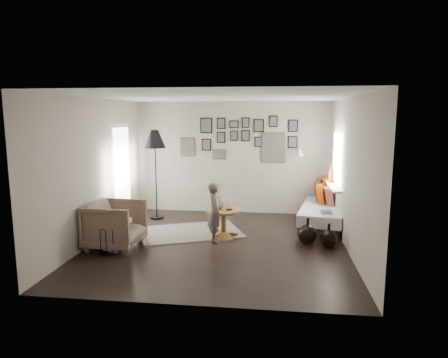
# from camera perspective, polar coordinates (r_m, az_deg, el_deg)

# --- Properties ---
(ground) EXTENTS (4.80, 4.80, 0.00)m
(ground) POSITION_cam_1_polar(r_m,az_deg,el_deg) (7.30, -0.88, -9.17)
(ground) COLOR black
(ground) RESTS_ON ground
(wall_back) EXTENTS (4.50, 0.00, 4.50)m
(wall_back) POSITION_cam_1_polar(r_m,az_deg,el_deg) (9.37, 1.12, 3.05)
(wall_back) COLOR #9E958A
(wall_back) RESTS_ON ground
(wall_front) EXTENTS (4.50, 0.00, 4.50)m
(wall_front) POSITION_cam_1_polar(r_m,az_deg,el_deg) (4.68, -4.98, -3.17)
(wall_front) COLOR #9E958A
(wall_front) RESTS_ON ground
(wall_left) EXTENTS (0.00, 4.80, 4.80)m
(wall_left) POSITION_cam_1_polar(r_m,az_deg,el_deg) (7.65, -17.86, 1.23)
(wall_left) COLOR #9E958A
(wall_left) RESTS_ON ground
(wall_right) EXTENTS (0.00, 4.80, 4.80)m
(wall_right) POSITION_cam_1_polar(r_m,az_deg,el_deg) (7.06, 17.50, 0.62)
(wall_right) COLOR #9E958A
(wall_right) RESTS_ON ground
(ceiling) EXTENTS (4.80, 4.80, 0.00)m
(ceiling) POSITION_cam_1_polar(r_m,az_deg,el_deg) (6.94, -0.94, 11.66)
(ceiling) COLOR white
(ceiling) RESTS_ON wall_back
(door_left) EXTENTS (0.00, 2.14, 2.14)m
(door_left) POSITION_cam_1_polar(r_m,az_deg,el_deg) (8.77, -14.41, 0.69)
(door_left) COLOR white
(door_left) RESTS_ON wall_left
(window_right) EXTENTS (0.15, 1.32, 1.30)m
(window_right) POSITION_cam_1_polar(r_m,az_deg,el_deg) (8.41, 15.25, -0.51)
(window_right) COLOR white
(window_right) RESTS_ON wall_right
(gallery_wall) EXTENTS (2.74, 0.03, 1.08)m
(gallery_wall) POSITION_cam_1_polar(r_m,az_deg,el_deg) (9.29, 2.89, 5.73)
(gallery_wall) COLOR brown
(gallery_wall) RESTS_ON wall_back
(wall_sconce) EXTENTS (0.18, 0.36, 0.16)m
(wall_sconce) POSITION_cam_1_polar(r_m,az_deg,el_deg) (9.06, 10.77, 3.71)
(wall_sconce) COLOR white
(wall_sconce) RESTS_ON wall_back
(rug) EXTENTS (2.18, 1.89, 0.01)m
(rug) POSITION_cam_1_polar(r_m,az_deg,el_deg) (8.00, -4.45, -7.52)
(rug) COLOR #BAADA3
(rug) RESTS_ON ground
(pedestal_table) EXTENTS (0.67, 0.67, 0.53)m
(pedestal_table) POSITION_cam_1_polar(r_m,az_deg,el_deg) (7.62, -0.09, -6.47)
(pedestal_table) COLOR brown
(pedestal_table) RESTS_ON ground
(vase) EXTENTS (0.19, 0.19, 0.48)m
(vase) POSITION_cam_1_polar(r_m,az_deg,el_deg) (7.55, -0.68, -3.25)
(vase) COLOR black
(vase) RESTS_ON pedestal_table
(candles) EXTENTS (0.12, 0.12, 0.25)m
(candles) POSITION_cam_1_polar(r_m,az_deg,el_deg) (7.51, 0.74, -3.52)
(candles) COLOR black
(candles) RESTS_ON pedestal_table
(daybed) EXTENTS (1.17, 2.03, 0.94)m
(daybed) POSITION_cam_1_polar(r_m,az_deg,el_deg) (8.62, 13.83, -4.54)
(daybed) COLOR black
(daybed) RESTS_ON ground
(magazine_on_daybed) EXTENTS (0.22, 0.29, 0.02)m
(magazine_on_daybed) POSITION_cam_1_polar(r_m,az_deg,el_deg) (7.97, 14.39, -4.61)
(magazine_on_daybed) COLOR black
(magazine_on_daybed) RESTS_ON daybed
(armchair) EXTENTS (0.93, 0.91, 0.82)m
(armchair) POSITION_cam_1_polar(r_m,az_deg,el_deg) (7.23, -15.29, -6.32)
(armchair) COLOR brown
(armchair) RESTS_ON ground
(armchair_cushion) EXTENTS (0.40, 0.41, 0.17)m
(armchair_cushion) POSITION_cam_1_polar(r_m,az_deg,el_deg) (7.24, -14.94, -5.68)
(armchair_cushion) COLOR white
(armchair_cushion) RESTS_ON armchair
(floor_lamp) EXTENTS (0.46, 0.46, 1.98)m
(floor_lamp) POSITION_cam_1_polar(r_m,az_deg,el_deg) (8.86, -9.83, 5.19)
(floor_lamp) COLOR black
(floor_lamp) RESTS_ON ground
(magazine_basket) EXTENTS (0.43, 0.43, 0.45)m
(magazine_basket) POSITION_cam_1_polar(r_m,az_deg,el_deg) (7.03, -16.01, -8.39)
(magazine_basket) COLOR black
(magazine_basket) RESTS_ON ground
(demijohn_large) EXTENTS (0.33, 0.33, 0.49)m
(demijohn_large) POSITION_cam_1_polar(r_m,az_deg,el_deg) (7.31, 11.83, -7.79)
(demijohn_large) COLOR black
(demijohn_large) RESTS_ON ground
(demijohn_small) EXTENTS (0.29, 0.29, 0.45)m
(demijohn_small) POSITION_cam_1_polar(r_m,az_deg,el_deg) (7.24, 14.69, -8.24)
(demijohn_small) COLOR black
(demijohn_small) RESTS_ON ground
(child) EXTENTS (0.39, 0.47, 1.10)m
(child) POSITION_cam_1_polar(r_m,az_deg,el_deg) (7.25, -1.34, -4.79)
(child) COLOR #554A43
(child) RESTS_ON ground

